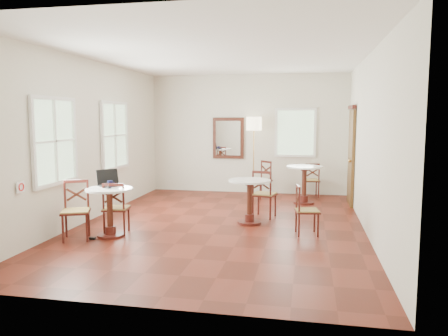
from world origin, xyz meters
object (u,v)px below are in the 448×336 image
Objects in this scene: chair_back_a at (311,180)px; cafe_table_mid at (250,197)px; cafe_table_near at (110,207)px; mouse at (109,187)px; chair_near_b at (76,210)px; chair_mid_a at (264,194)px; chair_back_b at (262,180)px; navy_mug at (110,184)px; chair_near_a at (116,208)px; power_adapter at (92,238)px; laptop at (109,182)px; water_glass at (106,186)px; cafe_table_back at (304,180)px; chair_mid_b at (306,210)px; floor_lamp at (254,129)px.

cafe_table_mid is at bearing 59.53° from chair_back_a.
cafe_table_near is 0.32m from mouse.
chair_near_b is 3.46m from chair_mid_a.
chair_back_b is 10.27× the size of mouse.
chair_near_a is at bearing 36.22° from navy_mug.
chair_mid_a is 7.17× the size of navy_mug.
cafe_table_near is 8.74× the size of power_adapter.
laptop is at bearing 80.42° from power_adapter.
mouse reaches higher than power_adapter.
chair_back_b is 1.86× the size of laptop.
chair_back_b is 4.50m from water_glass.
chair_back_b is 9.71× the size of power_adapter.
cafe_table_back is 2.64m from chair_mid_b.
water_glass reaches higher than chair_back_b.
chair_mid_b is 3.48m from chair_back_a.
navy_mug is at bearing 47.30° from chair_mid_a.
cafe_table_mid is at bearing 31.52° from cafe_table_near.
laptop is at bearing -155.30° from cafe_table_mid.
chair_mid_b is (3.11, 0.73, -0.08)m from cafe_table_near.
floor_lamp is 5.16m from power_adapter.
chair_near_a is 0.48m from water_glass.
chair_near_a is (-2.08, -1.11, -0.07)m from cafe_table_mid.
floor_lamp is (-1.42, 0.03, 1.23)m from chair_back_a.
chair_near_b is at bearing -79.21° from chair_back_b.
chair_near_b is 3.71m from chair_mid_b.
chair_back_a is 1.88m from floor_lamp.
chair_mid_a is 9.80× the size of water_glass.
chair_back_a is (0.91, 2.38, -0.04)m from chair_mid_a.
floor_lamp is (-0.29, 2.95, 1.15)m from cafe_table_mid.
floor_lamp reaches higher than cafe_table_back.
chair_near_b reaches higher than navy_mug.
cafe_table_mid reaches higher than power_adapter.
navy_mug reaches higher than chair_back_a.
cafe_table_back is at bearing 65.17° from cafe_table_mid.
cafe_table_mid is 8.56× the size of water_glass.
cafe_table_back is at bearing -2.01° from laptop.
laptop is at bearing -135.83° from cafe_table_back.
navy_mug is at bearing 25.83° from chair_near_a.
chair_back_a reaches higher than mouse.
cafe_table_back is 9.85× the size of mouse.
chair_back_a is 6.49× the size of navy_mug.
navy_mug is at bearing -76.97° from chair_back_b.
water_glass is at bearing -75.31° from chair_back_b.
cafe_table_mid is at bearing -21.49° from laptop.
chair_near_b is 0.62m from mouse.
chair_near_b is 7.24× the size of navy_mug.
chair_back_b is 4.34m from navy_mug.
laptop is at bearing 88.12° from chair_mid_b.
laptop is at bearing 40.19° from chair_back_a.
laptop is (-2.17, -3.64, 0.42)m from chair_back_b.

